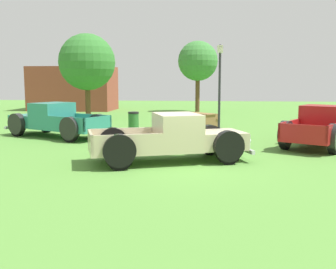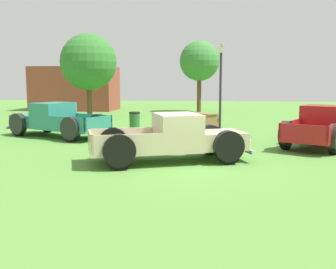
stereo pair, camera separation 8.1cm
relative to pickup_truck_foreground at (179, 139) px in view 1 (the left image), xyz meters
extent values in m
plane|color=#548C38|center=(0.32, -0.47, -0.75)|extent=(80.00, 80.00, 0.00)
cube|color=#C6B793|center=(1.29, 0.47, -0.08)|extent=(1.98, 1.99, 0.56)
cube|color=silver|center=(2.03, 0.74, -0.08)|extent=(0.54, 1.34, 0.47)
sphere|color=silver|center=(1.79, 1.32, -0.05)|extent=(0.20, 0.20, 0.20)
sphere|color=silver|center=(2.22, 0.15, -0.05)|extent=(0.20, 0.20, 0.20)
cube|color=#C6B793|center=(-0.06, -0.02, 0.23)|extent=(1.84, 2.07, 1.18)
cube|color=#8C9EA8|center=(0.53, 0.19, 0.49)|extent=(0.55, 1.40, 0.52)
cube|color=#C6B793|center=(-1.69, -0.62, -0.31)|extent=(2.61, 2.35, 0.10)
cube|color=#C6B793|center=(-1.98, 0.14, 0.03)|extent=(2.05, 0.82, 0.56)
cube|color=#C6B793|center=(-1.41, -1.39, 0.03)|extent=(2.05, 0.82, 0.56)
cube|color=#C6B793|center=(-2.67, -0.98, 0.03)|extent=(0.67, 1.64, 0.56)
cylinder|color=black|center=(0.99, 1.28, -0.36)|extent=(0.81, 0.48, 0.78)
cylinder|color=#B7B7BC|center=(0.99, 1.29, -0.36)|extent=(0.38, 0.34, 0.31)
cylinder|color=black|center=(0.99, 1.28, -0.16)|extent=(1.02, 0.61, 0.98)
cylinder|color=black|center=(1.58, -0.34, -0.36)|extent=(0.81, 0.48, 0.78)
cylinder|color=#B7B7BC|center=(1.59, -0.34, -0.36)|extent=(0.38, 0.34, 0.31)
cylinder|color=black|center=(1.58, -0.34, -0.16)|extent=(1.02, 0.61, 0.98)
cylinder|color=black|center=(-2.23, 0.10, -0.36)|extent=(0.81, 0.48, 0.78)
cylinder|color=#B7B7BC|center=(-2.23, 0.11, -0.36)|extent=(0.38, 0.34, 0.31)
cylinder|color=black|center=(-2.23, 0.10, -0.16)|extent=(1.02, 0.61, 0.98)
cylinder|color=black|center=(-1.64, -1.52, -0.36)|extent=(0.81, 0.48, 0.78)
cylinder|color=#B7B7BC|center=(-1.63, -1.53, -0.36)|extent=(0.38, 0.34, 0.31)
cylinder|color=black|center=(-1.64, -1.52, -0.16)|extent=(1.02, 0.61, 0.98)
cube|color=silver|center=(2.06, 0.76, -0.40)|extent=(0.74, 1.79, 0.12)
cube|color=#2D8475|center=(-7.73, 5.89, -0.06)|extent=(2.10, 2.11, 0.57)
cube|color=silver|center=(-8.45, 6.24, -0.06)|extent=(0.68, 1.31, 0.48)
sphere|color=silver|center=(-8.71, 5.66, -0.03)|extent=(0.21, 0.21, 0.21)
sphere|color=silver|center=(-8.15, 6.80, -0.03)|extent=(0.21, 0.21, 0.21)
cube|color=#2D8475|center=(-6.41, 5.25, 0.25)|extent=(1.99, 2.16, 1.20)
cube|color=#8C9EA8|center=(-6.98, 5.53, 0.51)|extent=(0.70, 1.37, 0.53)
cube|color=#2D8475|center=(-4.81, 4.47, -0.30)|extent=(2.74, 2.53, 0.10)
cube|color=#2D8475|center=(-5.18, 3.72, 0.04)|extent=(2.01, 1.04, 0.57)
cube|color=#2D8475|center=(-4.45, 5.22, 0.04)|extent=(2.01, 1.04, 0.57)
cube|color=#2D8475|center=(-3.87, 4.01, 0.04)|extent=(0.84, 1.61, 0.57)
cylinder|color=black|center=(-8.11, 5.10, -0.35)|extent=(0.81, 0.55, 0.79)
cylinder|color=#B7B7BC|center=(-8.11, 5.09, -0.35)|extent=(0.40, 0.36, 0.32)
cylinder|color=black|center=(-8.11, 5.10, -0.15)|extent=(1.03, 0.70, 1.00)
cylinder|color=black|center=(-7.34, 6.68, -0.35)|extent=(0.81, 0.55, 0.79)
cylinder|color=#B7B7BC|center=(-7.34, 6.69, -0.35)|extent=(0.40, 0.36, 0.32)
cylinder|color=black|center=(-7.34, 6.68, -0.15)|extent=(1.03, 0.70, 1.00)
cylinder|color=black|center=(-4.96, 3.57, -0.35)|extent=(0.81, 0.55, 0.79)
cylinder|color=#B7B7BC|center=(-4.97, 3.56, -0.35)|extent=(0.40, 0.36, 0.32)
cylinder|color=black|center=(-4.96, 3.57, -0.15)|extent=(1.03, 0.70, 1.00)
cylinder|color=black|center=(-4.20, 5.14, -0.35)|extent=(0.81, 0.55, 0.79)
cylinder|color=#B7B7BC|center=(-4.19, 5.15, -0.35)|extent=(0.40, 0.36, 0.32)
cylinder|color=black|center=(-4.20, 5.14, -0.15)|extent=(1.03, 0.70, 1.00)
cube|color=silver|center=(-8.49, 6.26, -0.39)|extent=(0.93, 1.76, 0.13)
cube|color=maroon|center=(6.41, 5.38, -0.06)|extent=(2.18, 2.17, 0.58)
sphere|color=silver|center=(6.25, 6.38, -0.03)|extent=(0.21, 0.21, 0.21)
cube|color=maroon|center=(5.67, 4.10, 0.26)|extent=(2.21, 2.07, 1.21)
cube|color=#8C9EA8|center=(5.99, 4.65, 0.53)|extent=(1.34, 0.79, 0.53)
cube|color=maroon|center=(4.78, 2.54, -0.29)|extent=(2.63, 2.80, 0.11)
cube|color=maroon|center=(4.05, 2.96, 0.05)|extent=(1.18, 1.96, 0.58)
cube|color=maroon|center=(5.51, 2.12, 0.05)|extent=(1.18, 1.96, 0.58)
cube|color=maroon|center=(4.25, 1.62, 0.05)|extent=(1.57, 0.95, 0.58)
cylinder|color=black|center=(5.64, 5.82, -0.35)|extent=(0.60, 0.81, 0.80)
cylinder|color=#B7B7BC|center=(5.63, 5.82, -0.35)|extent=(0.38, 0.40, 0.32)
cylinder|color=black|center=(5.64, 5.82, -0.14)|extent=(0.76, 1.03, 1.01)
cylinder|color=black|center=(3.88, 2.75, -0.35)|extent=(0.60, 0.81, 0.80)
cylinder|color=#B7B7BC|center=(3.87, 2.76, -0.35)|extent=(0.38, 0.40, 0.32)
cylinder|color=black|center=(3.88, 2.75, -0.14)|extent=(0.76, 1.03, 1.01)
cylinder|color=black|center=(5.42, 1.87, -0.35)|extent=(0.60, 0.81, 0.80)
cylinder|color=#B7B7BC|center=(5.43, 1.86, -0.35)|extent=(0.38, 0.40, 0.32)
cylinder|color=black|center=(5.42, 1.87, -0.14)|extent=(0.76, 1.03, 1.01)
cube|color=#2D2D33|center=(1.42, 7.30, -0.62)|extent=(0.36, 0.36, 0.25)
cylinder|color=#2D2D33|center=(1.42, 7.30, 1.37)|extent=(0.12, 0.12, 3.73)
cube|color=#F2EACC|center=(1.42, 7.30, 3.41)|extent=(0.28, 0.28, 0.36)
cone|color=#2D2D33|center=(1.42, 7.30, 3.59)|extent=(0.32, 0.32, 0.14)
cube|color=olive|center=(0.39, 10.16, 0.00)|extent=(1.87, 1.80, 0.06)
cube|color=olive|center=(0.79, 10.60, -0.30)|extent=(1.52, 1.42, 0.05)
cube|color=olive|center=(-0.01, 9.71, -0.30)|extent=(1.52, 1.42, 0.05)
cube|color=olive|center=(0.98, 9.62, -0.37)|extent=(1.00, 1.09, 0.75)
cube|color=olive|center=(-0.20, 10.69, -0.37)|extent=(1.00, 1.09, 0.75)
cylinder|color=#2D6B2D|center=(-3.16, 8.45, -0.32)|extent=(0.56, 0.56, 0.85)
cylinder|color=black|center=(-3.16, 8.45, 0.15)|extent=(0.59, 0.59, 0.10)
cylinder|color=brown|center=(-7.49, 14.21, 0.47)|extent=(0.36, 0.36, 2.44)
sphere|color=#33752D|center=(-7.49, 14.21, 3.14)|extent=(3.86, 3.86, 3.86)
cylinder|color=brown|center=(-0.14, 21.23, 0.76)|extent=(0.36, 0.36, 3.02)
sphere|color=#3D7F38|center=(-0.14, 21.23, 3.52)|extent=(3.33, 3.33, 3.33)
cube|color=brown|center=(-11.29, 22.15, 1.18)|extent=(7.23, 4.11, 3.85)
camera|label=1|loc=(1.02, -12.83, 1.87)|focal=42.79mm
camera|label=2|loc=(1.10, -12.83, 1.87)|focal=42.79mm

